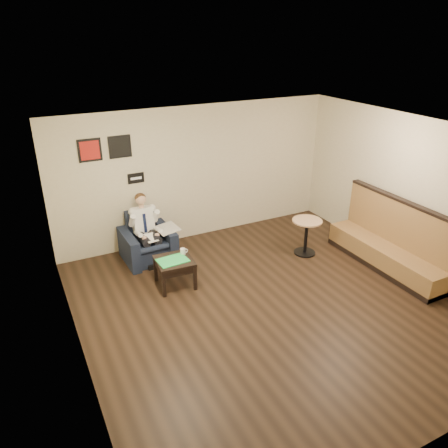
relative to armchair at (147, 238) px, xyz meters
name	(u,v)px	position (x,y,z in m)	size (l,w,h in m)	color
ground	(272,305)	(1.33, -2.42, -0.45)	(6.00, 6.00, 0.00)	black
wall_back	(197,174)	(1.33, 0.58, 0.95)	(6.00, 0.02, 2.80)	beige
wall_front	(448,346)	(1.33, -5.42, 0.95)	(6.00, 0.02, 2.80)	beige
wall_left	(72,274)	(-1.67, -2.42, 0.95)	(0.02, 6.00, 2.80)	beige
wall_right	(417,196)	(4.33, -2.42, 0.95)	(0.02, 6.00, 2.80)	beige
ceiling	(281,137)	(1.33, -2.42, 2.35)	(6.00, 6.00, 0.02)	white
seating_sign	(136,178)	(0.03, 0.56, 1.05)	(0.32, 0.02, 0.20)	black
art_print_left	(90,150)	(-0.77, 0.56, 1.70)	(0.42, 0.03, 0.42)	red
art_print_right	(120,147)	(-0.22, 0.56, 1.70)	(0.42, 0.03, 0.42)	black
armchair	(147,238)	(0.00, 0.00, 0.00)	(0.94, 0.94, 0.91)	black
seated_man	(149,233)	(0.00, -0.12, 0.17)	(0.59, 0.89, 1.24)	white
lap_papers	(151,238)	(0.01, -0.22, 0.10)	(0.21, 0.30, 0.01)	white
newspaper	(167,228)	(0.38, -0.09, 0.16)	(0.39, 0.49, 0.01)	silver
side_table	(175,272)	(0.12, -1.13, -0.20)	(0.62, 0.62, 0.51)	black
green_folder	(173,260)	(0.09, -1.15, 0.06)	(0.51, 0.36, 0.01)	#2BD85D
coffee_mug	(183,251)	(0.34, -1.01, 0.11)	(0.09, 0.09, 0.11)	white
smartphone	(174,254)	(0.19, -0.96, 0.06)	(0.16, 0.08, 0.01)	black
banquette	(389,236)	(3.92, -2.31, 0.20)	(0.61, 2.54, 1.30)	olive
cafe_table	(306,237)	(2.89, -1.20, -0.09)	(0.59, 0.59, 0.73)	tan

